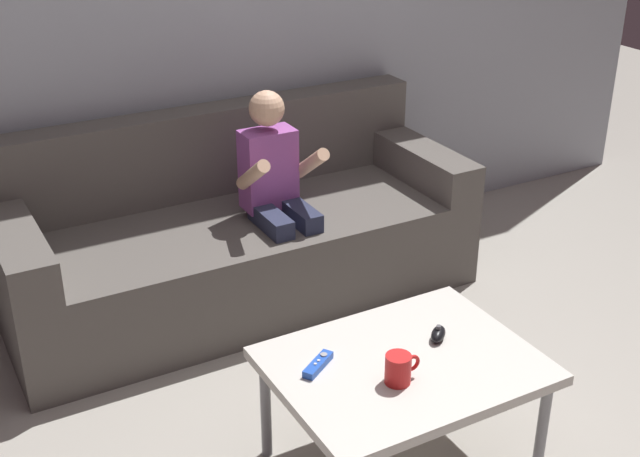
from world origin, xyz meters
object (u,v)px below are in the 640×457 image
(coffee_table, at_px, (404,371))
(coffee_mug, at_px, (399,369))
(person_seated_on_couch, at_px, (279,191))
(game_remote_blue_near_edge, at_px, (318,364))
(couch, at_px, (235,237))
(nunchuk_black, at_px, (438,334))

(coffee_table, distance_m, coffee_mug, 0.14)
(person_seated_on_couch, xyz_separation_m, coffee_mug, (-0.21, -1.23, -0.08))
(coffee_table, height_order, game_remote_blue_near_edge, game_remote_blue_near_edge)
(couch, height_order, coffee_table, couch)
(couch, distance_m, game_remote_blue_near_edge, 1.26)
(coffee_table, relative_size, coffee_mug, 6.98)
(person_seated_on_couch, height_order, nunchuk_black, person_seated_on_couch)
(coffee_table, bearing_deg, nunchuk_black, 16.90)
(couch, bearing_deg, game_remote_blue_near_edge, -101.63)
(person_seated_on_couch, relative_size, coffee_mug, 8.12)
(coffee_table, bearing_deg, game_remote_blue_near_edge, 158.57)
(person_seated_on_couch, height_order, game_remote_blue_near_edge, person_seated_on_couch)
(couch, relative_size, coffee_table, 2.48)
(couch, distance_m, person_seated_on_couch, 0.35)
(game_remote_blue_near_edge, height_order, nunchuk_black, nunchuk_black)
(couch, distance_m, nunchuk_black, 1.30)
(couch, xyz_separation_m, game_remote_blue_near_edge, (-0.25, -1.23, 0.15))
(game_remote_blue_near_edge, bearing_deg, coffee_mug, -45.66)
(game_remote_blue_near_edge, distance_m, nunchuk_black, 0.42)
(coffee_table, distance_m, nunchuk_black, 0.18)
(coffee_mug, bearing_deg, couch, 86.94)
(nunchuk_black, height_order, coffee_mug, coffee_mug)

